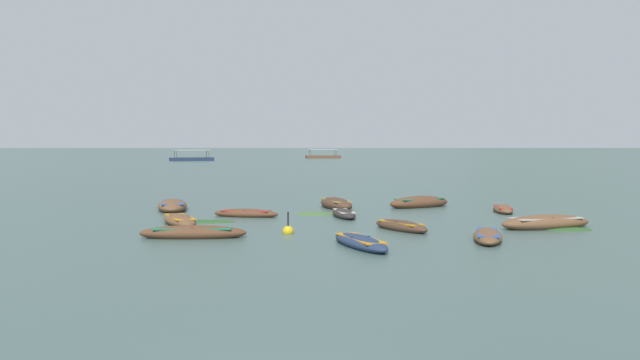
{
  "coord_description": "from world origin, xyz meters",
  "views": [
    {
      "loc": [
        0.21,
        -8.17,
        3.2
      ],
      "look_at": [
        3.93,
        49.33,
        0.29
      ],
      "focal_mm": 38.02,
      "sensor_mm": 36.0,
      "label": 1
    }
  ],
  "objects_px": {
    "rowboat_3": "(419,203)",
    "rowboat_10": "(360,242)",
    "rowboat_1": "(336,204)",
    "ferry_1": "(192,159)",
    "rowboat_2": "(193,233)",
    "rowboat_9": "(401,226)",
    "rowboat_6": "(246,214)",
    "ferry_0": "(323,157)",
    "rowboat_0": "(503,209)",
    "rowboat_5": "(488,236)",
    "rowboat_7": "(180,220)",
    "mooring_buoy": "(288,231)",
    "rowboat_4": "(546,223)",
    "rowboat_12": "(172,206)",
    "rowboat_8": "(344,214)"
  },
  "relations": [
    {
      "from": "rowboat_3",
      "to": "rowboat_6",
      "type": "relative_size",
      "value": 1.25
    },
    {
      "from": "rowboat_1",
      "to": "rowboat_6",
      "type": "bearing_deg",
      "value": -137.94
    },
    {
      "from": "rowboat_9",
      "to": "rowboat_8",
      "type": "bearing_deg",
      "value": 109.11
    },
    {
      "from": "rowboat_7",
      "to": "mooring_buoy",
      "type": "relative_size",
      "value": 4.13
    },
    {
      "from": "rowboat_4",
      "to": "rowboat_9",
      "type": "xyz_separation_m",
      "value": [
        -5.74,
        -0.25,
        -0.05
      ]
    },
    {
      "from": "rowboat_12",
      "to": "rowboat_9",
      "type": "bearing_deg",
      "value": -41.76
    },
    {
      "from": "rowboat_3",
      "to": "rowboat_9",
      "type": "relative_size",
      "value": 1.27
    },
    {
      "from": "rowboat_6",
      "to": "rowboat_10",
      "type": "bearing_deg",
      "value": -66.68
    },
    {
      "from": "rowboat_3",
      "to": "rowboat_4",
      "type": "height_order",
      "value": "rowboat_3"
    },
    {
      "from": "rowboat_4",
      "to": "ferry_1",
      "type": "bearing_deg",
      "value": 103.35
    },
    {
      "from": "rowboat_4",
      "to": "rowboat_8",
      "type": "relative_size",
      "value": 1.3
    },
    {
      "from": "rowboat_3",
      "to": "rowboat_6",
      "type": "bearing_deg",
      "value": -154.14
    },
    {
      "from": "rowboat_0",
      "to": "rowboat_10",
      "type": "relative_size",
      "value": 0.81
    },
    {
      "from": "rowboat_4",
      "to": "ferry_0",
      "type": "relative_size",
      "value": 0.45
    },
    {
      "from": "rowboat_1",
      "to": "ferry_1",
      "type": "distance_m",
      "value": 112.53
    },
    {
      "from": "rowboat_2",
      "to": "rowboat_9",
      "type": "relative_size",
      "value": 1.21
    },
    {
      "from": "rowboat_9",
      "to": "ferry_1",
      "type": "bearing_deg",
      "value": 100.7
    },
    {
      "from": "rowboat_0",
      "to": "rowboat_10",
      "type": "bearing_deg",
      "value": -127.63
    },
    {
      "from": "rowboat_1",
      "to": "rowboat_5",
      "type": "distance_m",
      "value": 12.86
    },
    {
      "from": "rowboat_6",
      "to": "rowboat_9",
      "type": "height_order",
      "value": "rowboat_9"
    },
    {
      "from": "rowboat_5",
      "to": "ferry_1",
      "type": "height_order",
      "value": "ferry_1"
    },
    {
      "from": "ferry_0",
      "to": "mooring_buoy",
      "type": "distance_m",
      "value": 149.66
    },
    {
      "from": "rowboat_5",
      "to": "mooring_buoy",
      "type": "xyz_separation_m",
      "value": [
        -6.72,
        2.18,
        -0.05
      ]
    },
    {
      "from": "rowboat_6",
      "to": "ferry_1",
      "type": "bearing_deg",
      "value": 98.22
    },
    {
      "from": "rowboat_12",
      "to": "mooring_buoy",
      "type": "distance_m",
      "value": 11.11
    },
    {
      "from": "rowboat_9",
      "to": "ferry_0",
      "type": "relative_size",
      "value": 0.34
    },
    {
      "from": "rowboat_3",
      "to": "rowboat_9",
      "type": "bearing_deg",
      "value": -106.03
    },
    {
      "from": "rowboat_5",
      "to": "rowboat_8",
      "type": "height_order",
      "value": "rowboat_8"
    },
    {
      "from": "rowboat_6",
      "to": "rowboat_8",
      "type": "relative_size",
      "value": 1.0
    },
    {
      "from": "rowboat_5",
      "to": "ferry_0",
      "type": "relative_size",
      "value": 0.39
    },
    {
      "from": "rowboat_7",
      "to": "mooring_buoy",
      "type": "bearing_deg",
      "value": -36.62
    },
    {
      "from": "ferry_0",
      "to": "rowboat_12",
      "type": "bearing_deg",
      "value": -97.04
    },
    {
      "from": "rowboat_10",
      "to": "rowboat_12",
      "type": "bearing_deg",
      "value": 121.29
    },
    {
      "from": "ferry_1",
      "to": "mooring_buoy",
      "type": "distance_m",
      "value": 121.95
    },
    {
      "from": "rowboat_1",
      "to": "rowboat_3",
      "type": "xyz_separation_m",
      "value": [
        4.4,
        0.28,
        0.02
      ]
    },
    {
      "from": "rowboat_3",
      "to": "rowboat_9",
      "type": "height_order",
      "value": "rowboat_3"
    },
    {
      "from": "rowboat_3",
      "to": "rowboat_10",
      "type": "xyz_separation_m",
      "value": [
        -4.81,
        -13.63,
        -0.09
      ]
    },
    {
      "from": "rowboat_3",
      "to": "rowboat_7",
      "type": "relative_size",
      "value": 1.03
    },
    {
      "from": "rowboat_9",
      "to": "rowboat_4",
      "type": "bearing_deg",
      "value": 2.53
    },
    {
      "from": "rowboat_1",
      "to": "rowboat_9",
      "type": "bearing_deg",
      "value": -79.89
    },
    {
      "from": "rowboat_1",
      "to": "rowboat_10",
      "type": "relative_size",
      "value": 1.05
    },
    {
      "from": "rowboat_12",
      "to": "ferry_0",
      "type": "xyz_separation_m",
      "value": [
        17.25,
        139.63,
        0.24
      ]
    },
    {
      "from": "rowboat_0",
      "to": "ferry_1",
      "type": "relative_size",
      "value": 0.33
    },
    {
      "from": "rowboat_4",
      "to": "rowboat_2",
      "type": "bearing_deg",
      "value": -171.93
    },
    {
      "from": "rowboat_9",
      "to": "mooring_buoy",
      "type": "bearing_deg",
      "value": -170.33
    },
    {
      "from": "rowboat_10",
      "to": "rowboat_0",
      "type": "bearing_deg",
      "value": 52.37
    },
    {
      "from": "rowboat_7",
      "to": "rowboat_10",
      "type": "relative_size",
      "value": 0.99
    },
    {
      "from": "rowboat_4",
      "to": "rowboat_5",
      "type": "relative_size",
      "value": 1.14
    },
    {
      "from": "mooring_buoy",
      "to": "rowboat_1",
      "type": "bearing_deg",
      "value": 75.22
    },
    {
      "from": "ferry_0",
      "to": "mooring_buoy",
      "type": "height_order",
      "value": "ferry_0"
    }
  ]
}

